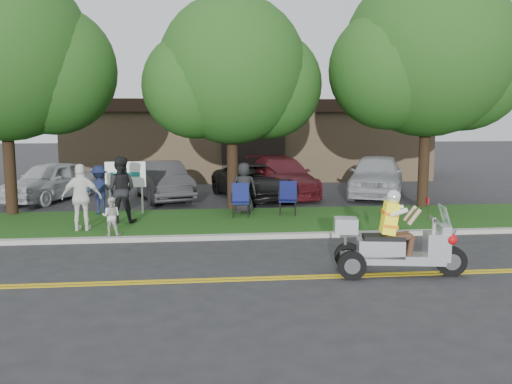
{
  "coord_description": "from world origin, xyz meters",
  "views": [
    {
      "loc": [
        -0.63,
        -10.62,
        3.09
      ],
      "look_at": [
        0.73,
        2.0,
        1.36
      ],
      "focal_mm": 38.0,
      "sensor_mm": 36.0,
      "label": 1
    }
  ],
  "objects": [
    {
      "name": "curb",
      "position": [
        0.0,
        3.05,
        0.06
      ],
      "size": [
        60.0,
        0.25,
        0.12
      ],
      "primitive_type": "cube",
      "color": "#A8A89E",
      "rests_on": "ground"
    },
    {
      "name": "ground",
      "position": [
        0.0,
        0.0,
        0.0
      ],
      "size": [
        120.0,
        120.0,
        0.0
      ],
      "primitive_type": "plane",
      "color": "#28282B",
      "rests_on": "ground"
    },
    {
      "name": "parked_car_right",
      "position": [
        2.68,
        10.84,
        0.76
      ],
      "size": [
        2.72,
        5.44,
        1.52
      ],
      "primitive_type": "imported",
      "rotation": [
        0.0,
        0.0,
        0.12
      ],
      "color": "#521319",
      "rests_on": "ground"
    },
    {
      "name": "tree_right",
      "position": [
        7.06,
        7.03,
        5.03
      ],
      "size": [
        6.86,
        5.6,
        8.07
      ],
      "color": "#332114",
      "rests_on": "ground"
    },
    {
      "name": "commercial_building",
      "position": [
        2.0,
        18.98,
        2.01
      ],
      "size": [
        18.0,
        8.2,
        4.0
      ],
      "color": "#9E7F5B",
      "rests_on": "ground"
    },
    {
      "name": "trike_scooter",
      "position": [
        3.2,
        -0.52,
        0.6
      ],
      "size": [
        2.62,
        1.04,
        1.71
      ],
      "rotation": [
        0.0,
        0.0,
        -0.17
      ],
      "color": "black",
      "rests_on": "ground"
    },
    {
      "name": "spectator_adult_right",
      "position": [
        -3.74,
        4.1,
        1.0
      ],
      "size": [
        1.06,
        0.47,
        1.79
      ],
      "primitive_type": "imported",
      "rotation": [
        0.0,
        0.0,
        3.11
      ],
      "color": "white",
      "rests_on": "grass_verge"
    },
    {
      "name": "parked_car_mid",
      "position": [
        1.5,
        10.03,
        0.67
      ],
      "size": [
        3.36,
        5.2,
        1.33
      ],
      "primitive_type": "imported",
      "rotation": [
        0.0,
        0.0,
        0.26
      ],
      "color": "black",
      "rests_on": "ground"
    },
    {
      "name": "lawn_chair_a",
      "position": [
        0.65,
        5.78,
        0.67
      ],
      "size": [
        0.57,
        0.59,
        1.01
      ],
      "rotation": [
        0.0,
        0.0,
        -0.08
      ],
      "color": "black",
      "rests_on": "grass_verge"
    },
    {
      "name": "parked_car_left",
      "position": [
        -2.0,
        10.23,
        0.73
      ],
      "size": [
        2.73,
        4.66,
        1.45
      ],
      "primitive_type": "imported",
      "rotation": [
        0.0,
        0.0,
        0.29
      ],
      "color": "#343437",
      "rests_on": "ground"
    },
    {
      "name": "child_right",
      "position": [
        -2.87,
        3.4,
        0.6
      ],
      "size": [
        0.52,
        0.43,
        0.99
      ],
      "primitive_type": "imported",
      "rotation": [
        0.0,
        0.0,
        3.02
      ],
      "color": "beige",
      "rests_on": "grass_verge"
    },
    {
      "name": "parked_car_far_left",
      "position": [
        -6.22,
        10.44,
        0.74
      ],
      "size": [
        3.17,
        4.67,
        1.48
      ],
      "primitive_type": "imported",
      "rotation": [
        0.0,
        0.0,
        -0.36
      ],
      "color": "silver",
      "rests_on": "ground"
    },
    {
      "name": "centerline_near",
      "position": [
        0.0,
        -0.58,
        0.01
      ],
      "size": [
        60.0,
        0.1,
        0.01
      ],
      "primitive_type": "cube",
      "color": "gold",
      "rests_on": "ground"
    },
    {
      "name": "centerline_far",
      "position": [
        0.0,
        -0.42,
        0.01
      ],
      "size": [
        60.0,
        0.1,
        0.01
      ],
      "primitive_type": "cube",
      "color": "gold",
      "rests_on": "ground"
    },
    {
      "name": "lawn_chair_b",
      "position": [
        2.16,
        5.94,
        0.69
      ],
      "size": [
        0.64,
        0.66,
        1.03
      ],
      "rotation": [
        0.0,
        0.0,
        -0.2
      ],
      "color": "black",
      "rests_on": "grass_verge"
    },
    {
      "name": "grass_verge",
      "position": [
        0.0,
        5.2,
        0.06
      ],
      "size": [
        60.0,
        4.0,
        0.1
      ],
      "primitive_type": "cube",
      "color": "#244C14",
      "rests_on": "ground"
    },
    {
      "name": "spectator_adult_mid",
      "position": [
        -2.87,
        5.16,
        1.06
      ],
      "size": [
        1.0,
        0.83,
        1.9
      ],
      "primitive_type": "imported",
      "rotation": [
        0.0,
        0.0,
        3.02
      ],
      "color": "black",
      "rests_on": "grass_verge"
    },
    {
      "name": "spectator_chair_a",
      "position": [
        -3.71,
        6.65,
        0.87
      ],
      "size": [
        1.13,
        0.87,
        1.54
      ],
      "primitive_type": "imported",
      "rotation": [
        0.0,
        0.0,
        3.48
      ],
      "color": "#171E40",
      "rests_on": "grass_verge"
    },
    {
      "name": "tree_left",
      "position": [
        -6.44,
        7.03,
        4.85
      ],
      "size": [
        6.62,
        5.4,
        7.78
      ],
      "color": "#332114",
      "rests_on": "ground"
    },
    {
      "name": "parked_car_far_right",
      "position": [
        6.44,
        10.2,
        0.84
      ],
      "size": [
        3.72,
        5.34,
        1.69
      ],
      "primitive_type": "imported",
      "rotation": [
        0.0,
        0.0,
        -0.39
      ],
      "color": "#ADAFB4",
      "rests_on": "ground"
    },
    {
      "name": "tree_mid",
      "position": [
        0.55,
        7.23,
        4.43
      ],
      "size": [
        5.88,
        4.8,
        7.05
      ],
      "color": "#332114",
      "rests_on": "ground"
    },
    {
      "name": "business_sign",
      "position": [
        -2.9,
        6.6,
        1.26
      ],
      "size": [
        1.25,
        0.06,
        1.75
      ],
      "color": "silver",
      "rests_on": "ground"
    },
    {
      "name": "spectator_chair_b",
      "position": [
        0.81,
        6.33,
        0.91
      ],
      "size": [
        0.84,
        0.59,
        1.62
      ],
      "primitive_type": "imported",
      "rotation": [
        0.0,
        0.0,
        3.04
      ],
      "color": "black",
      "rests_on": "grass_verge"
    }
  ]
}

